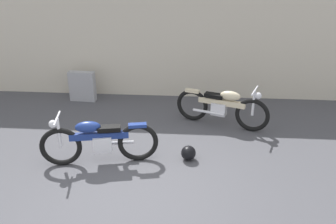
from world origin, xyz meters
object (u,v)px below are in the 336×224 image
at_px(helmet, 188,153).
at_px(stone_marker, 82,86).
at_px(motorcycle_blue, 99,140).
at_px(motorcycle_cream, 222,107).

bearing_deg(helmet, stone_marker, 135.62).
bearing_deg(motorcycle_blue, stone_marker, -79.11).
xyz_separation_m(stone_marker, helmet, (2.91, -2.85, -0.26)).
bearing_deg(motorcycle_blue, motorcycle_cream, -154.10).
distance_m(stone_marker, helmet, 4.08).
bearing_deg(motorcycle_cream, motorcycle_blue, -122.68).
distance_m(helmet, motorcycle_cream, 1.75).
relative_size(stone_marker, motorcycle_cream, 0.39).
bearing_deg(stone_marker, motorcycle_cream, -19.51).
xyz_separation_m(stone_marker, motorcycle_blue, (1.27, -3.08, 0.06)).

